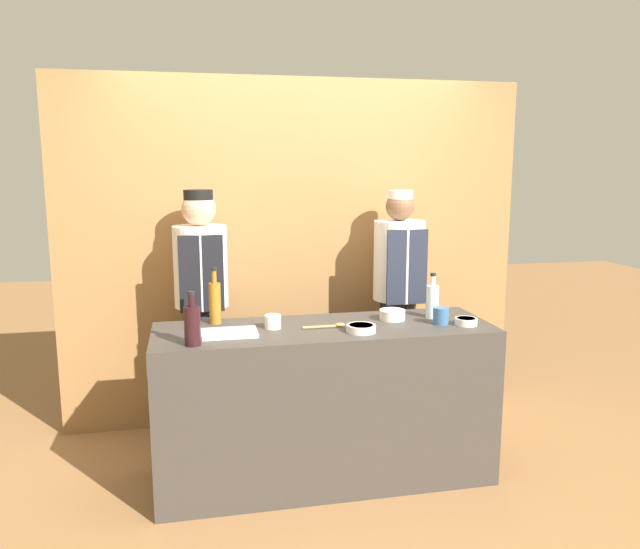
{
  "coord_description": "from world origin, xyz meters",
  "views": [
    {
      "loc": [
        -0.73,
        -3.34,
        1.82
      ],
      "look_at": [
        0.0,
        0.12,
        1.19
      ],
      "focal_mm": 35.0,
      "sensor_mm": 36.0,
      "label": 1
    }
  ],
  "objects_px": {
    "chef_right": "(398,300)",
    "cutting_board": "(229,333)",
    "sauce_bowl_brown": "(392,314)",
    "sauce_bowl_orange": "(466,321)",
    "wooden_spoon": "(329,326)",
    "sauce_bowl_purple": "(361,328)",
    "cup_blue": "(441,316)",
    "bottle_amber": "(215,302)",
    "cup_cream": "(273,322)",
    "bottle_wine": "(192,324)",
    "chef_left": "(202,307)",
    "bottle_clear": "(432,300)"
  },
  "relations": [
    {
      "from": "cutting_board",
      "to": "cup_cream",
      "type": "xyz_separation_m",
      "value": [
        0.25,
        0.09,
        0.03
      ]
    },
    {
      "from": "sauce_bowl_brown",
      "to": "bottle_wine",
      "type": "xyz_separation_m",
      "value": [
        -1.16,
        -0.29,
        0.08
      ]
    },
    {
      "from": "cutting_board",
      "to": "cup_cream",
      "type": "height_order",
      "value": "cup_cream"
    },
    {
      "from": "cup_cream",
      "to": "chef_left",
      "type": "relative_size",
      "value": 0.05
    },
    {
      "from": "cup_blue",
      "to": "chef_left",
      "type": "height_order",
      "value": "chef_left"
    },
    {
      "from": "bottle_amber",
      "to": "sauce_bowl_purple",
      "type": "bearing_deg",
      "value": -24.95
    },
    {
      "from": "sauce_bowl_brown",
      "to": "chef_right",
      "type": "xyz_separation_m",
      "value": [
        0.24,
        0.58,
        -0.05
      ]
    },
    {
      "from": "sauce_bowl_brown",
      "to": "chef_left",
      "type": "height_order",
      "value": "chef_left"
    },
    {
      "from": "bottle_wine",
      "to": "chef_right",
      "type": "xyz_separation_m",
      "value": [
        1.4,
        0.88,
        -0.13
      ]
    },
    {
      "from": "bottle_wine",
      "to": "sauce_bowl_purple",
      "type": "bearing_deg",
      "value": 4.08
    },
    {
      "from": "sauce_bowl_purple",
      "to": "chef_right",
      "type": "height_order",
      "value": "chef_right"
    },
    {
      "from": "wooden_spoon",
      "to": "chef_left",
      "type": "height_order",
      "value": "chef_left"
    },
    {
      "from": "cup_cream",
      "to": "sauce_bowl_orange",
      "type": "bearing_deg",
      "value": -8.08
    },
    {
      "from": "chef_right",
      "to": "cutting_board",
      "type": "bearing_deg",
      "value": -149.18
    },
    {
      "from": "sauce_bowl_orange",
      "to": "chef_left",
      "type": "distance_m",
      "value": 1.67
    },
    {
      "from": "sauce_bowl_orange",
      "to": "cutting_board",
      "type": "distance_m",
      "value": 1.34
    },
    {
      "from": "sauce_bowl_purple",
      "to": "wooden_spoon",
      "type": "distance_m",
      "value": 0.19
    },
    {
      "from": "cup_cream",
      "to": "bottle_clear",
      "type": "bearing_deg",
      "value": 2.9
    },
    {
      "from": "sauce_bowl_brown",
      "to": "chef_left",
      "type": "bearing_deg",
      "value": 151.95
    },
    {
      "from": "sauce_bowl_brown",
      "to": "bottle_clear",
      "type": "relative_size",
      "value": 0.56
    },
    {
      "from": "sauce_bowl_purple",
      "to": "bottle_amber",
      "type": "height_order",
      "value": "bottle_amber"
    },
    {
      "from": "bottle_clear",
      "to": "cutting_board",
      "type": "bearing_deg",
      "value": -173.59
    },
    {
      "from": "cutting_board",
      "to": "wooden_spoon",
      "type": "height_order",
      "value": "wooden_spoon"
    },
    {
      "from": "sauce_bowl_purple",
      "to": "sauce_bowl_orange",
      "type": "distance_m",
      "value": 0.63
    },
    {
      "from": "cutting_board",
      "to": "chef_left",
      "type": "xyz_separation_m",
      "value": [
        -0.13,
        0.72,
        -0.01
      ]
    },
    {
      "from": "sauce_bowl_purple",
      "to": "cup_blue",
      "type": "bearing_deg",
      "value": 8.1
    },
    {
      "from": "sauce_bowl_orange",
      "to": "chef_right",
      "type": "height_order",
      "value": "chef_right"
    },
    {
      "from": "cup_cream",
      "to": "sauce_bowl_brown",
      "type": "bearing_deg",
      "value": 3.84
    },
    {
      "from": "wooden_spoon",
      "to": "sauce_bowl_brown",
      "type": "bearing_deg",
      "value": 14.39
    },
    {
      "from": "chef_right",
      "to": "bottle_wine",
      "type": "bearing_deg",
      "value": -147.99
    },
    {
      "from": "sauce_bowl_purple",
      "to": "bottle_clear",
      "type": "relative_size",
      "value": 0.6
    },
    {
      "from": "bottle_amber",
      "to": "cup_blue",
      "type": "bearing_deg",
      "value": -12.85
    },
    {
      "from": "cutting_board",
      "to": "chef_right",
      "type": "distance_m",
      "value": 1.4
    },
    {
      "from": "sauce_bowl_brown",
      "to": "sauce_bowl_orange",
      "type": "xyz_separation_m",
      "value": [
        0.37,
        -0.2,
        -0.01
      ]
    },
    {
      "from": "bottle_wine",
      "to": "wooden_spoon",
      "type": "bearing_deg",
      "value": 13.96
    },
    {
      "from": "cutting_board",
      "to": "bottle_wine",
      "type": "distance_m",
      "value": 0.27
    },
    {
      "from": "cup_cream",
      "to": "bottle_wine",
      "type": "bearing_deg",
      "value": -151.16
    },
    {
      "from": "cutting_board",
      "to": "cup_cream",
      "type": "distance_m",
      "value": 0.26
    },
    {
      "from": "wooden_spoon",
      "to": "sauce_bowl_purple",
      "type": "bearing_deg",
      "value": -39.39
    },
    {
      "from": "sauce_bowl_brown",
      "to": "sauce_bowl_purple",
      "type": "xyz_separation_m",
      "value": [
        -0.26,
        -0.23,
        -0.01
      ]
    },
    {
      "from": "sauce_bowl_purple",
      "to": "bottle_clear",
      "type": "bearing_deg",
      "value": 24.29
    },
    {
      "from": "sauce_bowl_purple",
      "to": "chef_left",
      "type": "bearing_deg",
      "value": 136.01
    },
    {
      "from": "sauce_bowl_brown",
      "to": "sauce_bowl_orange",
      "type": "bearing_deg",
      "value": -28.51
    },
    {
      "from": "bottle_amber",
      "to": "cup_cream",
      "type": "relative_size",
      "value": 3.6
    },
    {
      "from": "sauce_bowl_purple",
      "to": "cup_cream",
      "type": "xyz_separation_m",
      "value": [
        -0.46,
        0.18,
        0.02
      ]
    },
    {
      "from": "sauce_bowl_purple",
      "to": "bottle_amber",
      "type": "distance_m",
      "value": 0.86
    },
    {
      "from": "wooden_spoon",
      "to": "cutting_board",
      "type": "bearing_deg",
      "value": -176.76
    },
    {
      "from": "chef_left",
      "to": "sauce_bowl_brown",
      "type": "bearing_deg",
      "value": -28.05
    },
    {
      "from": "sauce_bowl_purple",
      "to": "cutting_board",
      "type": "xyz_separation_m",
      "value": [
        -0.71,
        0.09,
        -0.01
      ]
    },
    {
      "from": "bottle_amber",
      "to": "bottle_wine",
      "type": "bearing_deg",
      "value": -107.28
    }
  ]
}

